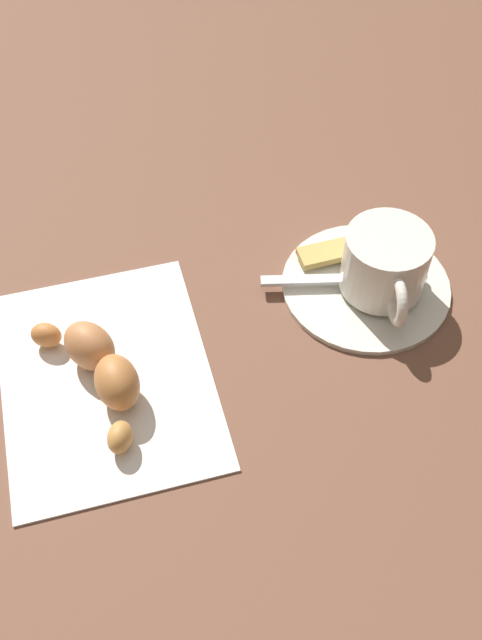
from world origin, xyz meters
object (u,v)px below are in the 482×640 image
object	(u,v)px
espresso_cup	(386,263)
napkin	(105,373)
saucer	(366,284)
sugar_packet	(339,250)
croissant	(100,367)
teaspoon	(372,277)

from	to	relation	value
espresso_cup	napkin	distance (m)	0.23
saucer	espresso_cup	xyz separation A→B (m)	(0.01, -0.01, 0.03)
saucer	sugar_packet	size ratio (longest dim) A/B	1.97
saucer	croissant	bearing A→B (deg)	179.44
sugar_packet	napkin	bearing A→B (deg)	15.29
teaspoon	sugar_packet	world-z (taller)	teaspoon
teaspoon	saucer	bearing A→B (deg)	160.81
teaspoon	napkin	distance (m)	0.22
teaspoon	croissant	size ratio (longest dim) A/B	0.96
napkin	sugar_packet	bearing A→B (deg)	7.13
saucer	sugar_packet	xyz separation A→B (m)	(-0.01, 0.04, 0.01)
saucer	croissant	size ratio (longest dim) A/B	1.02
sugar_packet	croissant	size ratio (longest dim) A/B	0.52
sugar_packet	saucer	bearing A→B (deg)	106.31
croissant	sugar_packet	bearing A→B (deg)	8.84
sugar_packet	espresso_cup	bearing A→B (deg)	113.18
napkin	croissant	bearing A→B (deg)	-113.40
saucer	teaspoon	bearing A→B (deg)	-19.19
espresso_cup	croissant	world-z (taller)	espresso_cup
teaspoon	sugar_packet	xyz separation A→B (m)	(-0.01, 0.04, 0.00)
saucer	sugar_packet	world-z (taller)	sugar_packet
saucer	espresso_cup	world-z (taller)	espresso_cup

